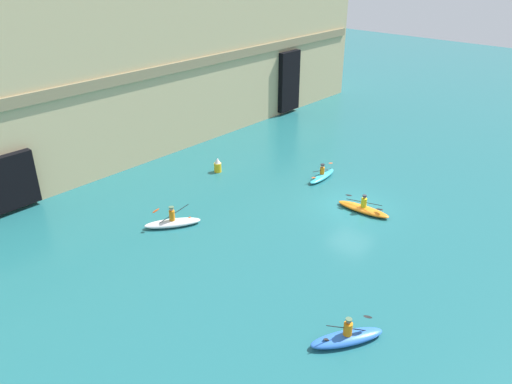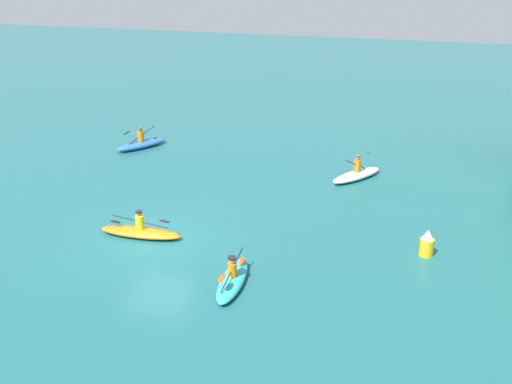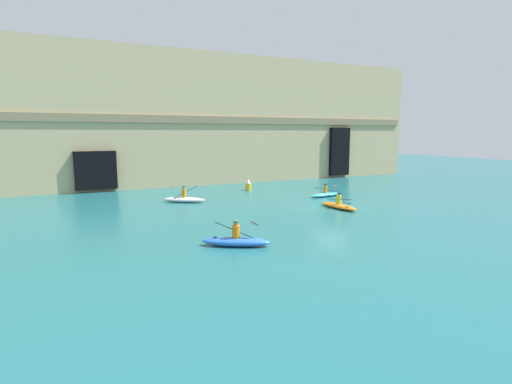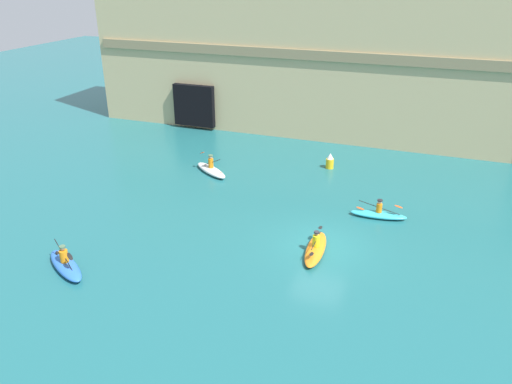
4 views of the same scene
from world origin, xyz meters
The scene contains 7 objects.
ground_plane centered at (0.00, 0.00, 0.00)m, with size 120.00×120.00×0.00m, color #1E6066.
cliff_bluff centered at (-0.56, 18.21, 6.36)m, with size 43.93×7.18×12.75m.
kayak_cyan centered at (2.17, 3.84, 0.20)m, with size 2.96×1.03×1.03m.
kayak_white centered at (-8.71, 6.38, 0.24)m, with size 3.05×2.45×1.27m.
kayak_blue centered at (-9.95, -5.91, 0.25)m, with size 3.09×2.34×1.18m.
kayak_orange centered at (-0.07, -0.72, 0.21)m, with size 1.06×3.31×1.09m.
marker_buoy centered at (-1.80, 9.86, 0.48)m, with size 0.51×0.51×1.03m.
Camera 1 is at (-23.65, -13.34, 14.29)m, focal length 35.00 mm.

